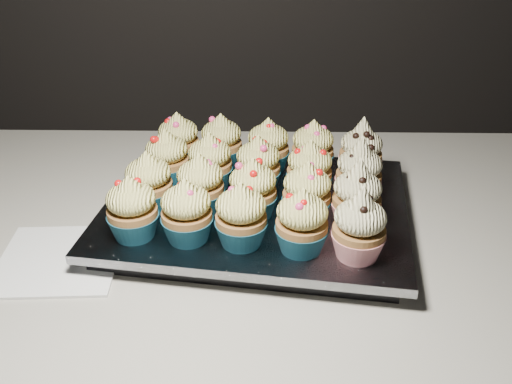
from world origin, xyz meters
TOP-DOWN VIEW (x-y plane):
  - worktop at (0.00, 1.70)m, footprint 2.44×0.64m
  - napkin at (-0.30, 1.59)m, footprint 0.16×0.16m
  - baking_tray at (-0.05, 1.68)m, footprint 0.41×0.33m
  - foil_lining at (-0.05, 1.68)m, footprint 0.45×0.37m
  - cupcake_0 at (-0.20, 1.60)m, footprint 0.06×0.06m
  - cupcake_1 at (-0.14, 1.59)m, footprint 0.06×0.06m
  - cupcake_2 at (-0.07, 1.58)m, footprint 0.06×0.06m
  - cupcake_3 at (0.00, 1.57)m, footprint 0.06×0.06m
  - cupcake_4 at (0.07, 1.56)m, footprint 0.06×0.06m
  - cupcake_5 at (-0.19, 1.66)m, footprint 0.06×0.06m
  - cupcake_6 at (-0.13, 1.66)m, footprint 0.06×0.06m
  - cupcake_7 at (-0.06, 1.65)m, footprint 0.06×0.06m
  - cupcake_8 at (0.01, 1.64)m, footprint 0.06×0.06m
  - cupcake_9 at (0.07, 1.63)m, footprint 0.06×0.06m
  - cupcake_10 at (-0.18, 1.74)m, footprint 0.06×0.06m
  - cupcake_11 at (-0.12, 1.73)m, footprint 0.06×0.06m
  - cupcake_12 at (-0.05, 1.72)m, footprint 0.06×0.06m
  - cupcake_13 at (0.02, 1.70)m, footprint 0.06×0.06m
  - cupcake_14 at (0.08, 1.69)m, footprint 0.06×0.06m
  - cupcake_15 at (-0.17, 1.80)m, footprint 0.06×0.06m
  - cupcake_16 at (-0.11, 1.79)m, footprint 0.06×0.06m
  - cupcake_17 at (-0.04, 1.78)m, footprint 0.06×0.06m
  - cupcake_18 at (0.03, 1.77)m, footprint 0.06×0.06m
  - cupcake_19 at (0.10, 1.76)m, footprint 0.06×0.06m

SIDE VIEW (x-z plane):
  - worktop at x=0.00m, z-range 0.86..0.90m
  - napkin at x=-0.30m, z-range 0.90..0.90m
  - baking_tray at x=-0.05m, z-range 0.90..0.92m
  - foil_lining at x=-0.05m, z-range 0.92..0.93m
  - cupcake_0 at x=-0.20m, z-range 0.93..1.01m
  - cupcake_1 at x=-0.14m, z-range 0.93..1.01m
  - cupcake_2 at x=-0.07m, z-range 0.93..1.01m
  - cupcake_3 at x=0.00m, z-range 0.93..1.01m
  - cupcake_5 at x=-0.19m, z-range 0.93..1.01m
  - cupcake_6 at x=-0.13m, z-range 0.93..1.01m
  - cupcake_7 at x=-0.06m, z-range 0.93..1.01m
  - cupcake_8 at x=0.01m, z-range 0.93..1.01m
  - cupcake_10 at x=-0.18m, z-range 0.93..1.01m
  - cupcake_11 at x=-0.12m, z-range 0.93..1.01m
  - cupcake_12 at x=-0.05m, z-range 0.93..1.01m
  - cupcake_13 at x=0.02m, z-range 0.93..1.01m
  - cupcake_15 at x=-0.17m, z-range 0.93..1.01m
  - cupcake_16 at x=-0.11m, z-range 0.93..1.01m
  - cupcake_17 at x=-0.04m, z-range 0.93..1.01m
  - cupcake_18 at x=0.03m, z-range 0.93..1.01m
  - cupcake_4 at x=0.07m, z-range 0.93..1.02m
  - cupcake_9 at x=0.07m, z-range 0.93..1.02m
  - cupcake_14 at x=0.08m, z-range 0.93..1.02m
  - cupcake_19 at x=0.10m, z-range 0.93..1.02m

